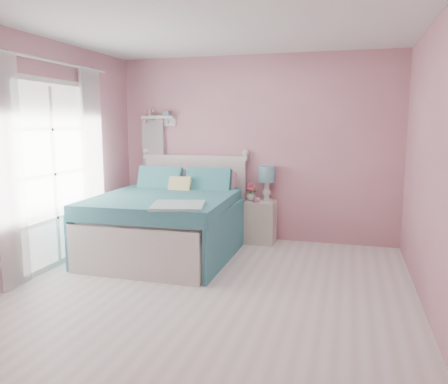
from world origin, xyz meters
The scene contains 13 objects.
floor centered at (0.00, 0.00, 0.00)m, with size 4.50×4.50×0.00m, color silver.
room_shell centered at (0.00, 0.00, 1.58)m, with size 4.50×4.50×4.50m.
bed centered at (-0.89, 1.21, 0.41)m, with size 1.70×2.10×1.20m.
nightstand centered at (0.14, 2.03, 0.30)m, with size 0.41×0.41×0.59m.
table_lamp centered at (0.20, 2.13, 0.92)m, with size 0.24×0.24×0.48m.
vase centered at (0.00, 2.02, 0.66)m, with size 0.14×0.14×0.14m, color silver.
teacup centered at (0.10, 1.92, 0.63)m, with size 0.09×0.09×0.07m, color #D18C8F.
roses centered at (0.00, 2.02, 0.78)m, with size 0.14×0.11×0.12m.
wall_shelf centered at (-1.44, 2.19, 1.73)m, with size 0.50×0.15×0.25m.
hanging_dress centered at (-1.55, 2.18, 1.40)m, with size 0.34×0.03×0.72m, color white.
french_door centered at (-1.97, 0.40, 1.07)m, with size 0.04×1.32×2.16m.
curtain_near centered at (-1.92, -0.34, 1.18)m, with size 0.04×0.40×2.32m, color white.
curtain_far centered at (-1.92, 1.14, 1.18)m, with size 0.04×0.40×2.32m, color white.
Camera 1 is at (1.29, -3.85, 1.66)m, focal length 35.00 mm.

